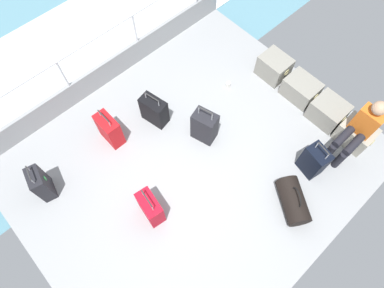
% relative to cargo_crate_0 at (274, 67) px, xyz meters
% --- Properties ---
extents(ground_plane, '(4.40, 5.20, 0.06)m').
position_rel_cargo_crate_0_xyz_m(ground_plane, '(0.30, -2.18, -0.23)').
color(ground_plane, '#939699').
extents(gunwale_port, '(0.06, 5.20, 0.45)m').
position_rel_cargo_crate_0_xyz_m(gunwale_port, '(-1.87, -2.18, 0.02)').
color(gunwale_port, '#939699').
rests_on(gunwale_port, ground_plane).
extents(railing_port, '(0.04, 4.20, 1.02)m').
position_rel_cargo_crate_0_xyz_m(railing_port, '(-1.87, -2.18, 0.58)').
color(railing_port, silver).
rests_on(railing_port, ground_plane).
extents(sea_wake, '(12.00, 12.00, 0.01)m').
position_rel_cargo_crate_0_xyz_m(sea_wake, '(-3.30, -2.18, -0.54)').
color(sea_wake, '#598C9E').
rests_on(sea_wake, ground_plane).
extents(cargo_crate_0, '(0.53, 0.42, 0.41)m').
position_rel_cargo_crate_0_xyz_m(cargo_crate_0, '(0.00, 0.00, 0.00)').
color(cargo_crate_0, gray).
rests_on(cargo_crate_0, ground_plane).
extents(cargo_crate_1, '(0.59, 0.43, 0.35)m').
position_rel_cargo_crate_0_xyz_m(cargo_crate_1, '(0.61, -0.00, -0.03)').
color(cargo_crate_1, gray).
rests_on(cargo_crate_1, ground_plane).
extents(cargo_crate_2, '(0.56, 0.45, 0.38)m').
position_rel_cargo_crate_0_xyz_m(cargo_crate_2, '(1.19, -0.04, -0.01)').
color(cargo_crate_2, gray).
rests_on(cargo_crate_2, ground_plane).
extents(cargo_crate_3, '(0.54, 0.40, 0.38)m').
position_rel_cargo_crate_0_xyz_m(cargo_crate_3, '(1.73, -0.06, -0.01)').
color(cargo_crate_3, '#9E9989').
rests_on(cargo_crate_3, ground_plane).
extents(passenger_seated, '(0.34, 0.66, 1.08)m').
position_rel_cargo_crate_0_xyz_m(passenger_seated, '(1.73, -0.25, 0.36)').
color(passenger_seated, orange).
rests_on(passenger_seated, ground_plane).
extents(suitcase_0, '(0.38, 0.26, 0.71)m').
position_rel_cargo_crate_0_xyz_m(suitcase_0, '(-0.82, -4.09, 0.09)').
color(suitcase_0, black).
rests_on(suitcase_0, ground_plane).
extents(suitcase_1, '(0.38, 0.30, 0.71)m').
position_rel_cargo_crate_0_xyz_m(suitcase_1, '(1.58, -0.96, 0.08)').
color(suitcase_1, black).
rests_on(suitcase_1, ground_plane).
extents(suitcase_2, '(0.44, 0.27, 0.70)m').
position_rel_cargo_crate_0_xyz_m(suitcase_2, '(0.49, -3.17, 0.06)').
color(suitcase_2, '#B70C1E').
rests_on(suitcase_2, ground_plane).
extents(suitcase_3, '(0.46, 0.31, 0.64)m').
position_rel_cargo_crate_0_xyz_m(suitcase_3, '(-0.69, -2.12, 0.05)').
color(suitcase_3, black).
rests_on(suitcase_3, ground_plane).
extents(suitcase_4, '(0.42, 0.34, 0.77)m').
position_rel_cargo_crate_0_xyz_m(suitcase_4, '(0.08, -1.75, 0.10)').
color(suitcase_4, black).
rests_on(suitcase_4, ground_plane).
extents(suitcase_5, '(0.41, 0.23, 0.69)m').
position_rel_cargo_crate_0_xyz_m(suitcase_5, '(-0.88, -2.85, 0.07)').
color(suitcase_5, red).
rests_on(suitcase_5, ground_plane).
extents(duffel_bag, '(0.73, 0.63, 0.48)m').
position_rel_cargo_crate_0_xyz_m(duffel_bag, '(1.76, -1.61, -0.04)').
color(duffel_bag, black).
rests_on(duffel_bag, ground_plane).
extents(paper_cup, '(0.08, 0.08, 0.10)m').
position_rel_cargo_crate_0_xyz_m(paper_cup, '(-0.35, -0.76, -0.15)').
color(paper_cup, white).
rests_on(paper_cup, ground_plane).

